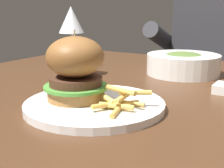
{
  "coord_description": "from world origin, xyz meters",
  "views": [
    {
      "loc": [
        0.29,
        -0.64,
        0.93
      ],
      "look_at": [
        -0.02,
        -0.15,
        0.78
      ],
      "focal_mm": 50.0,
      "sensor_mm": 36.0,
      "label": 1
    }
  ],
  "objects_px": {
    "main_plate": "(95,105)",
    "wine_glass": "(71,23)",
    "soup_bowl": "(184,63)",
    "burger_sandwich": "(76,68)",
    "diner_person": "(214,89)"
  },
  "relations": [
    {
      "from": "wine_glass",
      "to": "soup_bowl",
      "type": "distance_m",
      "value": 0.33
    },
    {
      "from": "wine_glass",
      "to": "soup_bowl",
      "type": "height_order",
      "value": "wine_glass"
    },
    {
      "from": "main_plate",
      "to": "wine_glass",
      "type": "xyz_separation_m",
      "value": [
        -0.22,
        0.21,
        0.14
      ]
    },
    {
      "from": "burger_sandwich",
      "to": "wine_glass",
      "type": "bearing_deg",
      "value": 130.19
    },
    {
      "from": "main_plate",
      "to": "diner_person",
      "type": "height_order",
      "value": "diner_person"
    },
    {
      "from": "burger_sandwich",
      "to": "wine_glass",
      "type": "relative_size",
      "value": 0.7
    },
    {
      "from": "wine_glass",
      "to": "soup_bowl",
      "type": "bearing_deg",
      "value": 35.05
    },
    {
      "from": "wine_glass",
      "to": "main_plate",
      "type": "bearing_deg",
      "value": -43.45
    },
    {
      "from": "soup_bowl",
      "to": "wine_glass",
      "type": "bearing_deg",
      "value": -144.95
    },
    {
      "from": "diner_person",
      "to": "main_plate",
      "type": "bearing_deg",
      "value": -89.83
    },
    {
      "from": "diner_person",
      "to": "burger_sandwich",
      "type": "bearing_deg",
      "value": -92.1
    },
    {
      "from": "burger_sandwich",
      "to": "main_plate",
      "type": "bearing_deg",
      "value": 9.34
    },
    {
      "from": "burger_sandwich",
      "to": "diner_person",
      "type": "xyz_separation_m",
      "value": [
        0.04,
        0.96,
        -0.25
      ]
    },
    {
      "from": "main_plate",
      "to": "diner_person",
      "type": "xyz_separation_m",
      "value": [
        -0.0,
        0.96,
        -0.18
      ]
    },
    {
      "from": "main_plate",
      "to": "burger_sandwich",
      "type": "xyz_separation_m",
      "value": [
        -0.04,
        -0.01,
        0.07
      ]
    }
  ]
}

